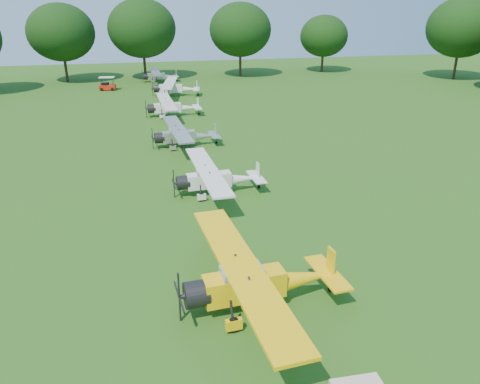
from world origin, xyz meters
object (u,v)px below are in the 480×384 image
object	(u,v)px
aircraft_6	(174,87)
aircraft_7	(159,75)
golf_cart	(107,86)
aircraft_2	(256,280)
aircraft_3	(216,177)
aircraft_5	(172,106)
aircraft_4	(184,134)

from	to	relation	value
aircraft_6	aircraft_7	size ratio (longest dim) A/B	1.13
aircraft_6	golf_cart	size ratio (longest dim) A/B	4.30
aircraft_2	aircraft_7	bearing A→B (deg)	85.67
aircraft_3	aircraft_5	bearing A→B (deg)	89.78
aircraft_3	aircraft_4	size ratio (longest dim) A/B	1.03
aircraft_3	aircraft_7	size ratio (longest dim) A/B	1.08
aircraft_2	golf_cart	bearing A→B (deg)	93.82
aircraft_4	aircraft_7	distance (m)	37.23
aircraft_2	aircraft_3	distance (m)	13.31
golf_cart	aircraft_6	bearing A→B (deg)	-26.30
aircraft_5	golf_cart	xyz separation A→B (m)	(-7.85, 18.92, -0.52)
aircraft_4	aircraft_3	bearing A→B (deg)	-89.09
aircraft_3	aircraft_6	world-z (taller)	aircraft_6
aircraft_2	aircraft_5	world-z (taller)	aircraft_2
aircraft_3	aircraft_7	bearing A→B (deg)	88.51
aircraft_6	aircraft_7	world-z (taller)	aircraft_6
aircraft_4	aircraft_5	xyz separation A→B (m)	(0.03, 12.34, 0.04)
aircraft_3	aircraft_4	xyz separation A→B (m)	(-0.88, 11.72, -0.03)
aircraft_2	aircraft_5	bearing A→B (deg)	86.03
aircraft_5	aircraft_6	world-z (taller)	aircraft_6
aircraft_7	golf_cart	world-z (taller)	golf_cart
aircraft_3	golf_cart	size ratio (longest dim) A/B	4.12
aircraft_2	golf_cart	xyz separation A→B (m)	(-8.13, 56.28, -0.71)
aircraft_6	aircraft_5	bearing A→B (deg)	-87.06
aircraft_2	aircraft_6	distance (m)	49.68
aircraft_4	aircraft_2	bearing A→B (deg)	-92.69
aircraft_2	aircraft_4	world-z (taller)	aircraft_2
aircraft_7	aircraft_3	bearing A→B (deg)	-90.69
aircraft_5	aircraft_7	size ratio (longest dim) A/B	1.09
golf_cart	aircraft_4	bearing A→B (deg)	-66.98
aircraft_7	golf_cart	bearing A→B (deg)	-144.89
aircraft_5	aircraft_2	bearing A→B (deg)	-91.29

